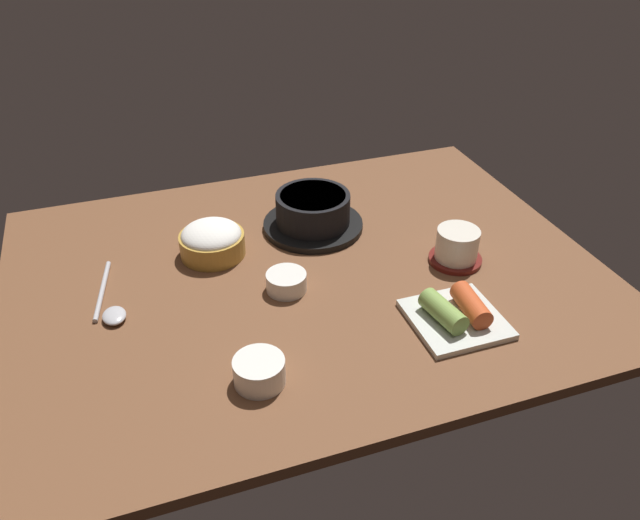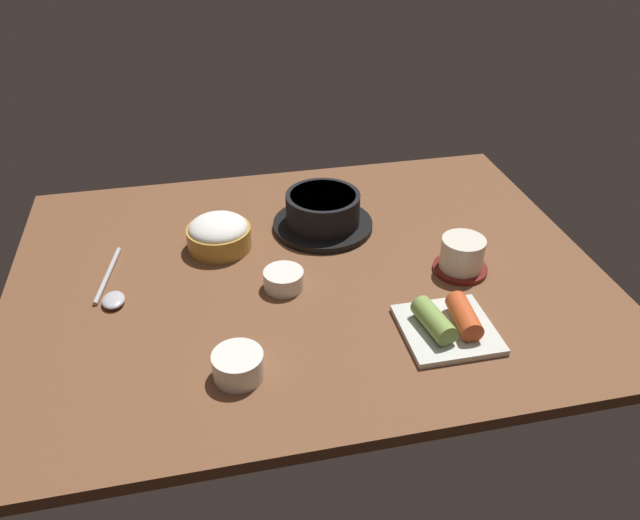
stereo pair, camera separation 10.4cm
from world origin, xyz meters
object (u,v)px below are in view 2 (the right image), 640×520
object	(u,v)px
side_bowl_near	(238,365)
spoon	(111,292)
rice_bowl	(219,233)
kimchi_plate	(448,324)
stone_pot	(323,212)
tea_cup_with_saucer	(462,256)
banchan_cup_center	(284,279)

from	to	relation	value
side_bowl_near	spoon	xyz separation A→B (cm)	(-18.36, 22.82, -1.42)
rice_bowl	kimchi_plate	bearing A→B (deg)	-44.33
rice_bowl	stone_pot	bearing A→B (deg)	8.08
tea_cup_with_saucer	kimchi_plate	world-z (taller)	tea_cup_with_saucer
banchan_cup_center	spoon	size ratio (longest dim) A/B	0.37
stone_pot	tea_cup_with_saucer	bearing A→B (deg)	-43.37
stone_pot	spoon	distance (cm)	40.55
banchan_cup_center	stone_pot	bearing A→B (deg)	58.99
tea_cup_with_saucer	banchan_cup_center	distance (cm)	30.47
stone_pot	kimchi_plate	world-z (taller)	stone_pot
stone_pot	tea_cup_with_saucer	size ratio (longest dim) A/B	2.04
spoon	tea_cup_with_saucer	bearing A→B (deg)	-5.39
banchan_cup_center	spoon	world-z (taller)	banchan_cup_center
rice_bowl	spoon	distance (cm)	21.36
banchan_cup_center	kimchi_plate	world-z (taller)	kimchi_plate
kimchi_plate	spoon	bearing A→B (deg)	157.94
rice_bowl	side_bowl_near	bearing A→B (deg)	-90.06
side_bowl_near	spoon	size ratio (longest dim) A/B	0.40
tea_cup_with_saucer	side_bowl_near	world-z (taller)	tea_cup_with_saucer
rice_bowl	tea_cup_with_saucer	world-z (taller)	tea_cup_with_saucer
rice_bowl	spoon	xyz separation A→B (cm)	(-18.40, -10.60, -2.33)
stone_pot	banchan_cup_center	xyz separation A→B (cm)	(-10.39, -17.28, -1.68)
side_bowl_near	kimchi_plate	bearing A→B (deg)	4.65
stone_pot	tea_cup_with_saucer	distance (cm)	27.53
rice_bowl	spoon	bearing A→B (deg)	-150.04
rice_bowl	tea_cup_with_saucer	size ratio (longest dim) A/B	1.24
stone_pot	side_bowl_near	xyz separation A→B (cm)	(-19.81, -36.23, -1.33)
tea_cup_with_saucer	side_bowl_near	bearing A→B (deg)	-156.48
spoon	side_bowl_near	bearing A→B (deg)	-51.18
stone_pot	kimchi_plate	size ratio (longest dim) A/B	1.39
rice_bowl	banchan_cup_center	distance (cm)	17.29
kimchi_plate	spoon	world-z (taller)	kimchi_plate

